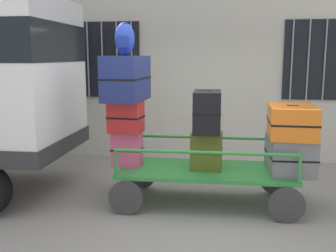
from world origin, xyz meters
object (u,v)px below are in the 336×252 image
(luggage_cart, at_px, (206,175))
(suitcase_left_bottom, at_px, (127,149))
(suitcase_center_middle, at_px, (292,121))
(suitcase_left_top, at_px, (126,78))
(suitcase_left_middle, at_px, (126,117))
(backpack, at_px, (125,39))
(suitcase_midleft_bottom, at_px, (206,150))
(suitcase_center_bottom, at_px, (290,155))
(suitcase_midleft_middle, at_px, (207,112))

(luggage_cart, relative_size, suitcase_left_bottom, 5.02)
(suitcase_center_middle, bearing_deg, suitcase_left_bottom, 179.64)
(suitcase_left_top, relative_size, suitcase_center_middle, 1.06)
(suitcase_left_middle, distance_m, suitcase_left_top, 0.54)
(suitcase_left_middle, bearing_deg, suitcase_left_bottom, 90.00)
(suitcase_center_middle, xyz_separation_m, backpack, (-2.27, -0.04, 1.09))
(suitcase_midleft_bottom, bearing_deg, suitcase_left_bottom, -178.99)
(suitcase_left_middle, relative_size, suitcase_midleft_bottom, 0.94)
(suitcase_left_bottom, distance_m, suitcase_midleft_bottom, 1.14)
(suitcase_midleft_bottom, xyz_separation_m, suitcase_center_bottom, (1.14, -0.04, -0.02))
(suitcase_center_middle, bearing_deg, suitcase_center_bottom, -90.00)
(suitcase_midleft_middle, xyz_separation_m, suitcase_center_middle, (1.14, -0.02, -0.11))
(suitcase_midleft_bottom, relative_size, suitcase_center_bottom, 0.66)
(suitcase_left_middle, bearing_deg, suitcase_midleft_middle, 2.60)
(suitcase_left_top, relative_size, backpack, 2.07)
(backpack, bearing_deg, suitcase_center_middle, 0.99)
(luggage_cart, xyz_separation_m, suitcase_left_bottom, (-1.14, 0.02, 0.35))
(suitcase_center_bottom, distance_m, backpack, 2.75)
(suitcase_center_bottom, bearing_deg, luggage_cart, -179.87)
(suitcase_midleft_bottom, height_order, backpack, backpack)
(luggage_cart, distance_m, backpack, 2.20)
(suitcase_left_top, relative_size, suitcase_midleft_bottom, 1.75)
(suitcase_left_bottom, xyz_separation_m, suitcase_left_top, (-0.00, 0.02, 1.01))
(suitcase_center_bottom, bearing_deg, suitcase_midleft_middle, 178.74)
(suitcase_center_bottom, xyz_separation_m, backpack, (-2.27, -0.04, 1.55))
(suitcase_left_bottom, height_order, suitcase_midleft_middle, suitcase_midleft_middle)
(suitcase_center_bottom, bearing_deg, suitcase_left_middle, -179.33)
(suitcase_midleft_bottom, bearing_deg, suitcase_center_bottom, -1.80)
(suitcase_left_middle, distance_m, suitcase_center_middle, 2.27)
(suitcase_left_middle, xyz_separation_m, suitcase_midleft_middle, (1.14, 0.05, 0.09))
(suitcase_left_middle, distance_m, suitcase_midleft_bottom, 1.23)
(luggage_cart, bearing_deg, suitcase_left_bottom, 179.08)
(suitcase_left_bottom, bearing_deg, suitcase_left_top, 90.00)
(suitcase_left_middle, height_order, suitcase_midleft_middle, suitcase_midleft_middle)
(backpack, bearing_deg, suitcase_left_bottom, 96.01)
(backpack, bearing_deg, suitcase_midleft_middle, 3.17)
(suitcase_midleft_middle, bearing_deg, luggage_cart, -90.00)
(suitcase_left_top, relative_size, suitcase_center_bottom, 1.16)
(suitcase_left_top, distance_m, suitcase_midleft_bottom, 1.51)
(suitcase_midleft_bottom, relative_size, suitcase_midleft_middle, 0.84)
(suitcase_left_top, bearing_deg, suitcase_midleft_bottom, 0.09)
(suitcase_center_middle, bearing_deg, suitcase_midleft_bottom, 178.27)
(suitcase_left_top, height_order, backpack, backpack)
(suitcase_center_bottom, bearing_deg, suitcase_midleft_bottom, 178.20)
(suitcase_midleft_middle, bearing_deg, suitcase_left_top, 179.55)
(luggage_cart, relative_size, suitcase_left_top, 2.78)
(backpack, bearing_deg, suitcase_left_middle, 116.96)
(suitcase_left_bottom, bearing_deg, suitcase_center_bottom, -0.39)
(luggage_cart, relative_size, suitcase_left_middle, 5.14)
(suitcase_left_bottom, distance_m, suitcase_midleft_middle, 1.27)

